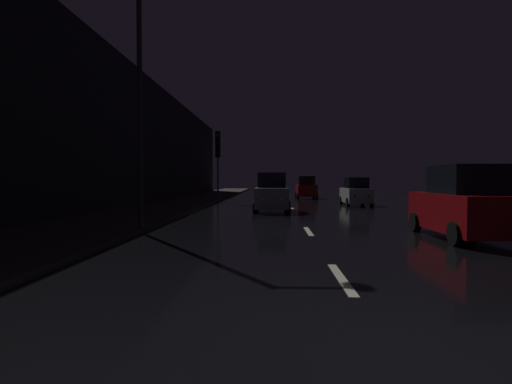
{
  "coord_description": "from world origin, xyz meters",
  "views": [
    {
      "loc": [
        -1.18,
        -3.79,
        1.69
      ],
      "look_at": [
        -1.87,
        13.14,
        1.17
      ],
      "focal_mm": 27.95,
      "sensor_mm": 36.0,
      "label": 1
    }
  ],
  "objects_px": {
    "car_approaching_headlights": "(272,194)",
    "car_parked_right_far": "(356,193)",
    "car_distant_taillights": "(306,188)",
    "car_parked_right_near": "(464,205)",
    "traffic_light_far_left": "(218,150)",
    "streetlamp_overhead": "(153,65)"
  },
  "relations": [
    {
      "from": "streetlamp_overhead",
      "to": "car_distant_taillights",
      "type": "height_order",
      "value": "streetlamp_overhead"
    },
    {
      "from": "car_parked_right_near",
      "to": "streetlamp_overhead",
      "type": "bearing_deg",
      "value": 85.43
    },
    {
      "from": "traffic_light_far_left",
      "to": "car_parked_right_near",
      "type": "xyz_separation_m",
      "value": [
        9.5,
        -17.2,
        -2.86
      ]
    },
    {
      "from": "car_distant_taillights",
      "to": "car_parked_right_near",
      "type": "height_order",
      "value": "car_parked_right_near"
    },
    {
      "from": "car_distant_taillights",
      "to": "car_parked_right_near",
      "type": "xyz_separation_m",
      "value": [
        2.46,
        -24.59,
        0.04
      ]
    },
    {
      "from": "traffic_light_far_left",
      "to": "streetlamp_overhead",
      "type": "relative_size",
      "value": 0.64
    },
    {
      "from": "car_approaching_headlights",
      "to": "car_parked_right_far",
      "type": "bearing_deg",
      "value": 132.64
    },
    {
      "from": "car_approaching_headlights",
      "to": "car_parked_right_near",
      "type": "height_order",
      "value": "car_parked_right_near"
    },
    {
      "from": "traffic_light_far_left",
      "to": "car_parked_right_near",
      "type": "relative_size",
      "value": 1.25
    },
    {
      "from": "streetlamp_overhead",
      "to": "car_distant_taillights",
      "type": "relative_size",
      "value": 2.04
    },
    {
      "from": "car_approaching_headlights",
      "to": "car_parked_right_far",
      "type": "distance_m",
      "value": 7.56
    },
    {
      "from": "streetlamp_overhead",
      "to": "car_parked_right_near",
      "type": "distance_m",
      "value": 10.26
    },
    {
      "from": "streetlamp_overhead",
      "to": "car_approaching_headlights",
      "type": "relative_size",
      "value": 1.98
    },
    {
      "from": "traffic_light_far_left",
      "to": "car_parked_right_far",
      "type": "distance_m",
      "value": 10.22
    },
    {
      "from": "streetlamp_overhead",
      "to": "car_parked_right_near",
      "type": "xyz_separation_m",
      "value": [
        9.27,
        -0.74,
        -4.33
      ]
    },
    {
      "from": "car_distant_taillights",
      "to": "car_parked_right_near",
      "type": "distance_m",
      "value": 24.71
    },
    {
      "from": "car_parked_right_far",
      "to": "streetlamp_overhead",
      "type": "bearing_deg",
      "value": 146.79
    },
    {
      "from": "car_approaching_headlights",
      "to": "car_parked_right_near",
      "type": "xyz_separation_m",
      "value": [
        5.56,
        -9.78,
        0.02
      ]
    },
    {
      "from": "streetlamp_overhead",
      "to": "car_parked_right_near",
      "type": "relative_size",
      "value": 1.95
    },
    {
      "from": "car_parked_right_far",
      "to": "car_distant_taillights",
      "type": "height_order",
      "value": "car_distant_taillights"
    },
    {
      "from": "car_parked_right_near",
      "to": "car_approaching_headlights",
      "type": "bearing_deg",
      "value": 29.62
    },
    {
      "from": "car_distant_taillights",
      "to": "car_parked_right_near",
      "type": "relative_size",
      "value": 0.95
    }
  ]
}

